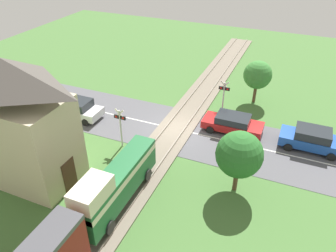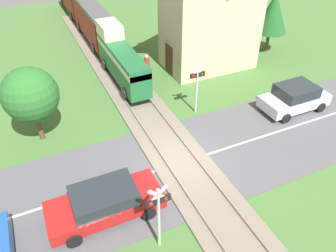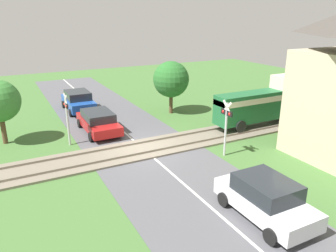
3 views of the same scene
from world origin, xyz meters
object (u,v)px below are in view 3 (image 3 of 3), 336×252
object	(u,v)px
car_near_crossing	(98,121)
car_behind_queue	(78,101)
car_far_side	(265,198)
crossing_signal_west_approach	(67,113)
pedestrian_by_station	(285,124)
crossing_signal_east_approach	(226,121)

from	to	relation	value
car_near_crossing	car_behind_queue	xyz separation A→B (m)	(-5.70, 0.00, 0.08)
car_near_crossing	car_far_side	size ratio (longest dim) A/B	1.14
crossing_signal_west_approach	car_far_side	bearing A→B (deg)	24.91
car_behind_queue	crossing_signal_west_approach	xyz separation A→B (m)	(7.09, -2.17, 1.16)
car_far_side	pedestrian_by_station	distance (m)	9.87
car_near_crossing	car_far_side	distance (m)	12.61
car_near_crossing	pedestrian_by_station	xyz separation A→B (m)	(5.97, 10.48, -0.03)
crossing_signal_east_approach	pedestrian_by_station	bearing A→B (deg)	99.47
car_near_crossing	car_behind_queue	world-z (taller)	car_behind_queue
crossing_signal_west_approach	pedestrian_by_station	distance (m)	13.51
crossing_signal_east_approach	car_near_crossing	bearing A→B (deg)	-143.71
crossing_signal_west_approach	crossing_signal_east_approach	xyz separation A→B (m)	(5.48, 7.22, 0.00)
car_near_crossing	car_behind_queue	size ratio (longest dim) A/B	1.05
car_behind_queue	crossing_signal_east_approach	xyz separation A→B (m)	(12.58, 5.05, 1.16)
car_far_side	pedestrian_by_station	bearing A→B (deg)	129.67
crossing_signal_east_approach	car_far_side	bearing A→B (deg)	-21.92
pedestrian_by_station	car_far_side	bearing A→B (deg)	-50.33
car_behind_queue	crossing_signal_east_approach	distance (m)	13.60
car_near_crossing	crossing_signal_west_approach	world-z (taller)	crossing_signal_west_approach
car_behind_queue	crossing_signal_east_approach	world-z (taller)	crossing_signal_east_approach
car_near_crossing	crossing_signal_west_approach	size ratio (longest dim) A/B	1.48
car_far_side	crossing_signal_east_approach	distance (m)	5.93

